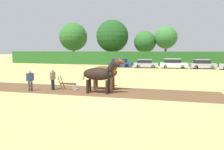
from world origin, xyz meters
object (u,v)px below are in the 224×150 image
(draft_horse_lead_right, at_px, (105,72))
(farmer_onlooker_left, at_px, (30,79))
(tree_far_left, at_px, (73,37))
(tree_center_left, at_px, (145,42))
(draft_horse_lead_left, at_px, (100,74))
(farmer_beside_team, at_px, (111,75))
(tree_left, at_px, (112,36))
(plow, at_px, (70,86))
(parked_car_center_left, at_px, (173,64))
(farmer_at_plow, at_px, (53,78))
(parked_car_left, at_px, (145,64))
(parked_car_center, at_px, (203,64))
(tree_center, at_px, (166,37))
(parked_car_far_left, at_px, (120,63))

(draft_horse_lead_right, xyz_separation_m, farmer_onlooker_left, (-5.03, -2.20, -0.46))
(tree_far_left, xyz_separation_m, draft_horse_lead_right, (19.54, -31.98, -4.79))
(tree_center_left, bearing_deg, draft_horse_lead_left, -85.79)
(farmer_beside_team, bearing_deg, tree_far_left, 79.33)
(farmer_onlooker_left, bearing_deg, tree_left, 118.80)
(draft_horse_lead_right, bearing_deg, farmer_onlooker_left, -159.71)
(plow, relative_size, parked_car_center_left, 0.34)
(draft_horse_lead_left, relative_size, plow, 1.81)
(plow, relative_size, farmer_at_plow, 0.99)
(tree_left, xyz_separation_m, parked_car_left, (8.83, -9.24, -5.33))
(draft_horse_lead_right, bearing_deg, tree_center_left, 90.95)
(draft_horse_lead_left, bearing_deg, parked_car_center, 67.05)
(tree_center, height_order, plow, tree_center)
(tree_center_left, height_order, draft_horse_lead_left, tree_center_left)
(draft_horse_lead_right, relative_size, parked_car_center_left, 0.61)
(parked_car_center_left, bearing_deg, parked_car_center, -2.85)
(draft_horse_lead_right, distance_m, parked_car_center_left, 22.35)
(farmer_onlooker_left, distance_m, parked_car_left, 23.98)
(tree_far_left, height_order, parked_car_center_left, tree_far_left)
(farmer_onlooker_left, distance_m, parked_car_center, 27.94)
(tree_left, relative_size, tree_center_left, 1.34)
(tree_center, height_order, farmer_at_plow, tree_center)
(draft_horse_lead_right, bearing_deg, parked_car_left, 88.02)
(tree_center_left, distance_m, parked_car_left, 11.41)
(plow, xyz_separation_m, parked_car_center_left, (6.58, 22.82, 0.44))
(tree_left, height_order, tree_center, tree_left)
(draft_horse_lead_right, height_order, parked_car_far_left, draft_horse_lead_right)
(tree_center, height_order, draft_horse_lead_left, tree_center)
(tree_far_left, distance_m, draft_horse_lead_left, 39.00)
(tree_far_left, height_order, tree_center, tree_far_left)
(plow, bearing_deg, farmer_onlooker_left, -154.60)
(tree_center_left, height_order, plow, tree_center_left)
(parked_car_left, distance_m, parked_car_center_left, 4.56)
(tree_center, relative_size, parked_car_far_left, 1.90)
(parked_car_center_left, relative_size, parked_car_center, 1.11)
(tree_left, distance_m, tree_center_left, 7.19)
(draft_horse_lead_right, distance_m, farmer_at_plow, 3.98)
(draft_horse_lead_left, xyz_separation_m, parked_car_center, (8.44, 23.63, -0.61))
(farmer_beside_team, bearing_deg, parked_car_center_left, 35.30)
(farmer_at_plow, bearing_deg, farmer_onlooker_left, -142.53)
(farmer_onlooker_left, xyz_separation_m, parked_car_center_left, (9.04, 24.17, -0.12))
(tree_center_left, relative_size, farmer_at_plow, 4.54)
(parked_car_center_left, bearing_deg, parked_car_far_left, 175.18)
(tree_center, xyz_separation_m, farmer_beside_team, (-2.11, -30.16, -4.67))
(parked_car_left, xyz_separation_m, parked_car_center, (9.01, 0.89, 0.03))
(parked_car_far_left, relative_size, parked_car_center_left, 0.92)
(tree_far_left, distance_m, parked_car_center, 30.18)
(parked_car_center, bearing_deg, farmer_at_plow, -128.45)
(parked_car_far_left, bearing_deg, farmer_onlooker_left, -92.62)
(farmer_at_plow, bearing_deg, parked_car_center_left, 72.37)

